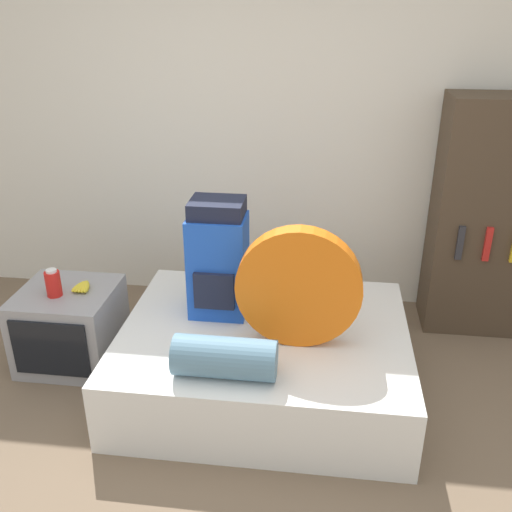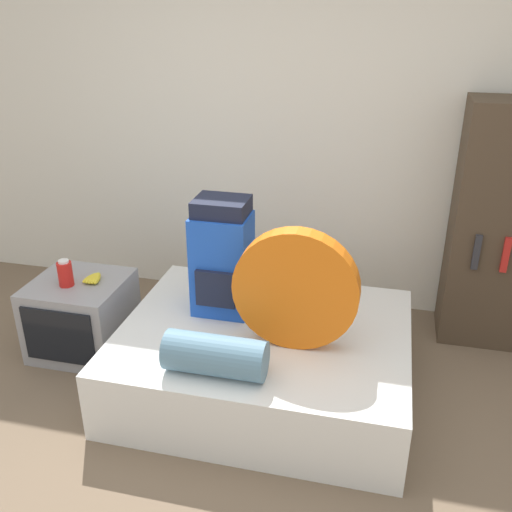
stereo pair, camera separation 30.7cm
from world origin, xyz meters
TOP-DOWN VIEW (x-y plane):
  - ground_plane at (0.00, 0.00)m, footprint 16.00×16.00m
  - wall_back at (0.00, 2.09)m, footprint 8.00×0.05m
  - bed at (0.16, 0.89)m, footprint 1.63×1.33m
  - backpack at (-0.13, 1.05)m, footprint 0.33×0.30m
  - tent_bag at (0.35, 0.78)m, footprint 0.67×0.11m
  - sleeping_roll at (0.02, 0.43)m, footprint 0.51×0.21m
  - television at (-1.08, 1.01)m, footprint 0.58×0.57m
  - canister at (-1.11, 0.96)m, footprint 0.09×0.09m
  - banana_bunch at (-0.98, 1.05)m, footprint 0.12×0.15m
  - bookshelf at (1.51, 1.82)m, footprint 0.64×0.42m

SIDE VIEW (x-z plane):
  - ground_plane at x=0.00m, z-range 0.00..0.00m
  - bed at x=0.16m, z-range 0.00..0.41m
  - television at x=-1.08m, z-range 0.00..0.50m
  - sleeping_roll at x=0.02m, z-range 0.41..0.61m
  - banana_bunch at x=-0.98m, z-range 0.50..0.53m
  - canister at x=-1.11m, z-range 0.49..0.66m
  - tent_bag at x=0.35m, z-range 0.41..1.07m
  - backpack at x=-0.13m, z-range 0.40..1.10m
  - bookshelf at x=1.51m, z-range 0.00..1.59m
  - wall_back at x=0.00m, z-range 0.00..2.60m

